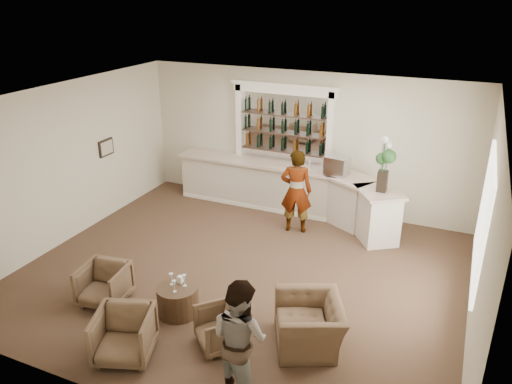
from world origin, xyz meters
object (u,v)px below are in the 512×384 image
Objects in this scene: espresso_machine at (337,166)px; flower_vase at (384,161)px; bar_counter at (289,190)px; sommelier at (296,191)px; guest at (240,338)px; armchair_left at (104,284)px; armchair_right at (220,328)px; armchair_far at (309,324)px; armchair_center at (124,335)px; cocktail_table at (178,300)px.

flower_vase is (1.11, -0.58, 0.45)m from espresso_machine.
bar_counter is 1.07m from sommelier.
armchair_left is (-3.01, 0.90, -0.51)m from guest.
armchair_far reaches higher than armchair_right.
armchair_left is at bearing -110.69° from espresso_machine.
armchair_far is at bearing 68.84° from armchair_right.
sommelier is 4.90m from guest.
armchair_far reaches higher than armchair_left.
bar_counter is at bearing 65.84° from armchair_center.
armchair_center reaches higher than armchair_left.
bar_counter is at bearing -73.82° from sommelier.
bar_counter is 5.05m from armchair_right.
sommelier reaches higher than armchair_center.
cocktail_table is at bearing -111.96° from armchair_far.
cocktail_table is 0.83× the size of armchair_center.
guest is at bearing -2.97° from armchair_right.
armchair_right is at bearing -108.84° from flower_vase.
espresso_machine is (0.38, 4.94, 1.04)m from armchair_right.
guest is (0.94, -4.80, -0.09)m from sommelier.
armchair_right is 0.58× the size of flower_vase.
guest is at bearing -99.21° from flower_vase.
armchair_far is (1.97, -4.41, -0.21)m from bar_counter.
armchair_right is 1.34m from armchair_far.
guest is at bearing -75.92° from bar_counter.
armchair_left is at bearing -108.29° from bar_counter.
espresso_machine is (-0.29, 5.64, 0.50)m from guest.
armchair_right is at bearing -85.22° from espresso_machine.
armchair_left is 3.57m from armchair_far.
armchair_left is 5.56m from espresso_machine.
sommelier is 1.10× the size of guest.
armchair_far is (1.48, -3.53, -0.58)m from sommelier.
flower_vase reaches higher than bar_counter.
bar_counter is 7.44× the size of armchair_left.
sommelier is 1.98m from flower_vase.
sommelier is at bearing 59.52° from armchair_center.
guest is at bearing -24.80° from armchair_left.
cocktail_table is 4.84m from espresso_machine.
sommelier is 3.88× the size of espresso_machine.
bar_counter is at bearing -173.06° from espresso_machine.
armchair_left reaches higher than cocktail_table.
armchair_right is 0.61× the size of armchair_far.
espresso_machine is at bearing 52.02° from armchair_left.
espresso_machine is 0.41× the size of flower_vase.
flower_vase is (1.76, 0.26, 0.86)m from sommelier.
armchair_right is at bearing -26.33° from guest.
bar_counter is 3.34× the size of guest.
guest is (1.43, -5.69, 0.28)m from bar_counter.
armchair_right is at bearing -90.11° from armchair_far.
sommelier is 1.69× the size of armchair_far.
bar_counter reaches higher than armchair_center.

